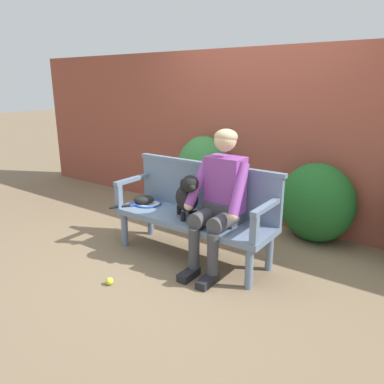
{
  "coord_description": "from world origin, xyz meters",
  "views": [
    {
      "loc": [
        1.99,
        -2.76,
        1.69
      ],
      "look_at": [
        0.0,
        0.0,
        0.68
      ],
      "focal_mm": 34.6,
      "sensor_mm": 36.0,
      "label": 1
    }
  ],
  "objects_px": {
    "tennis_racket": "(146,204)",
    "baseball_glove": "(144,200)",
    "garden_bench": "(192,222)",
    "dog_on_bench": "(188,196)",
    "person_seated": "(220,196)",
    "tennis_ball": "(110,281)"
  },
  "relations": [
    {
      "from": "tennis_racket",
      "to": "baseball_glove",
      "type": "bearing_deg",
      "value": 159.88
    },
    {
      "from": "garden_bench",
      "to": "baseball_glove",
      "type": "distance_m",
      "value": 0.67
    },
    {
      "from": "dog_on_bench",
      "to": "baseball_glove",
      "type": "bearing_deg",
      "value": 172.58
    },
    {
      "from": "dog_on_bench",
      "to": "person_seated",
      "type": "bearing_deg",
      "value": 8.2
    },
    {
      "from": "dog_on_bench",
      "to": "tennis_racket",
      "type": "distance_m",
      "value": 0.66
    },
    {
      "from": "tennis_racket",
      "to": "tennis_ball",
      "type": "xyz_separation_m",
      "value": [
        0.35,
        -0.87,
        -0.41
      ]
    },
    {
      "from": "garden_bench",
      "to": "tennis_ball",
      "type": "height_order",
      "value": "garden_bench"
    },
    {
      "from": "garden_bench",
      "to": "tennis_ball",
      "type": "relative_size",
      "value": 24.86
    },
    {
      "from": "dog_on_bench",
      "to": "tennis_racket",
      "type": "relative_size",
      "value": 0.81
    },
    {
      "from": "baseball_glove",
      "to": "tennis_ball",
      "type": "bearing_deg",
      "value": -105.29
    },
    {
      "from": "tennis_racket",
      "to": "tennis_ball",
      "type": "bearing_deg",
      "value": -67.77
    },
    {
      "from": "person_seated",
      "to": "dog_on_bench",
      "type": "distance_m",
      "value": 0.34
    },
    {
      "from": "person_seated",
      "to": "dog_on_bench",
      "type": "bearing_deg",
      "value": -171.8
    },
    {
      "from": "garden_bench",
      "to": "person_seated",
      "type": "height_order",
      "value": "person_seated"
    },
    {
      "from": "garden_bench",
      "to": "tennis_racket",
      "type": "xyz_separation_m",
      "value": [
        -0.62,
        0.01,
        0.07
      ]
    },
    {
      "from": "baseball_glove",
      "to": "garden_bench",
      "type": "bearing_deg",
      "value": -41.18
    },
    {
      "from": "garden_bench",
      "to": "tennis_ball",
      "type": "xyz_separation_m",
      "value": [
        -0.27,
        -0.86,
        -0.34
      ]
    },
    {
      "from": "tennis_racket",
      "to": "tennis_ball",
      "type": "height_order",
      "value": "tennis_racket"
    },
    {
      "from": "tennis_racket",
      "to": "baseball_glove",
      "type": "xyz_separation_m",
      "value": [
        -0.04,
        0.01,
        0.04
      ]
    },
    {
      "from": "baseball_glove",
      "to": "dog_on_bench",
      "type": "bearing_deg",
      "value": -46.68
    },
    {
      "from": "garden_bench",
      "to": "tennis_racket",
      "type": "height_order",
      "value": "tennis_racket"
    },
    {
      "from": "tennis_racket",
      "to": "baseball_glove",
      "type": "height_order",
      "value": "baseball_glove"
    }
  ]
}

